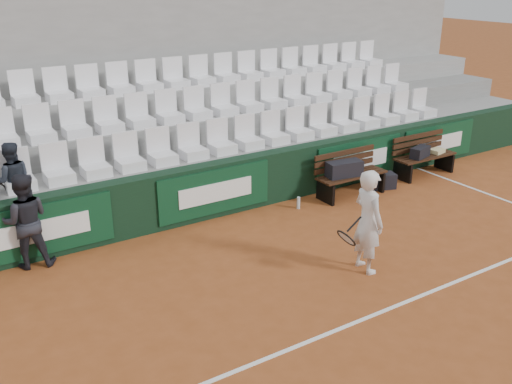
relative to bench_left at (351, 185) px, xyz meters
name	(u,v)px	position (x,y,z in m)	size (l,w,h in m)	color
ground	(370,317)	(-2.62, -3.40, -0.23)	(80.00, 80.00, 0.00)	#954A21
court_baseline	(370,316)	(-2.62, -3.40, -0.22)	(18.00, 0.06, 0.01)	white
back_barrier	(224,187)	(-2.55, 0.59, 0.28)	(18.00, 0.34, 1.00)	black
grandstand_tier_front	(205,178)	(-2.62, 1.23, 0.28)	(18.00, 0.95, 1.00)	gray
grandstand_tier_mid	(183,154)	(-2.62, 2.18, 0.50)	(18.00, 0.95, 1.45)	gray
grandstand_tier_back	(163,133)	(-2.62, 3.13, 0.72)	(18.00, 0.95, 1.90)	#999997
grandstand_rear_wall	(148,70)	(-2.62, 3.75, 1.98)	(18.00, 0.30, 4.40)	#969794
seat_row_front	(208,139)	(-2.62, 1.05, 1.09)	(11.90, 0.44, 0.63)	white
seat_row_mid	(184,105)	(-2.62, 2.00, 1.54)	(11.90, 0.44, 0.63)	white
seat_row_back	(163,74)	(-2.62, 2.95, 1.99)	(11.90, 0.44, 0.63)	white
bench_left	(351,185)	(0.00, 0.00, 0.00)	(1.50, 0.56, 0.45)	#361D10
bench_right	(424,165)	(2.15, 0.08, 0.00)	(1.50, 0.56, 0.45)	#351D0F
sports_bag_left	(344,169)	(-0.21, 0.00, 0.38)	(0.70, 0.30, 0.30)	black
sports_bag_right	(420,152)	(1.95, 0.05, 0.34)	(0.50, 0.23, 0.23)	black
towel	(437,151)	(2.51, 0.06, 0.27)	(0.32, 0.23, 0.09)	#C9BE82
sports_bag_ground	(382,181)	(0.82, -0.03, -0.07)	(0.51, 0.31, 0.31)	black
water_bottle_near	(298,203)	(-1.28, 0.01, -0.11)	(0.06, 0.06, 0.23)	silver
water_bottle_far	(376,183)	(0.67, 0.00, -0.09)	(0.08, 0.08, 0.27)	silver
tennis_player	(368,221)	(-1.82, -2.41, 0.56)	(0.71, 0.60, 1.58)	silver
ball_kid	(25,221)	(-6.03, 0.40, 0.51)	(0.72, 0.56, 1.48)	black
spectator_c	(8,152)	(-6.02, 1.10, 1.39)	(0.59, 0.46, 1.22)	#202630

